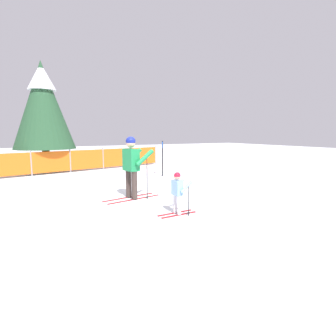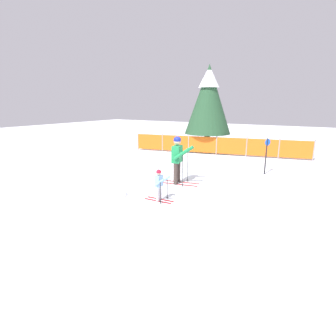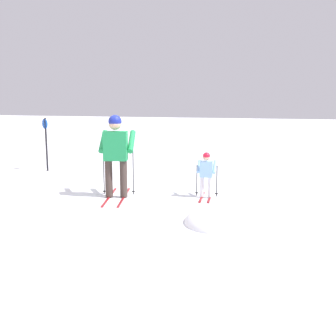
{
  "view_description": "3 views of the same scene",
  "coord_description": "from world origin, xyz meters",
  "views": [
    {
      "loc": [
        -2.82,
        -6.89,
        1.85
      ],
      "look_at": [
        0.31,
        -1.13,
        0.96
      ],
      "focal_mm": 28.0,
      "sensor_mm": 36.0,
      "label": 1
    },
    {
      "loc": [
        4.21,
        -8.24,
        2.87
      ],
      "look_at": [
        0.08,
        -1.31,
        0.89
      ],
      "focal_mm": 28.0,
      "sensor_mm": 36.0,
      "label": 2
    },
    {
      "loc": [
        -8.49,
        -3.08,
        2.17
      ],
      "look_at": [
        -0.26,
        -1.18,
        0.68
      ],
      "focal_mm": 45.0,
      "sensor_mm": 36.0,
      "label": 3
    }
  ],
  "objects": [
    {
      "name": "trail_marker",
      "position": [
        2.26,
        2.94,
        0.93
      ],
      "size": [
        0.17,
        0.25,
        1.5
      ],
      "color": "black",
      "rests_on": "ground_plane"
    },
    {
      "name": "skier_adult",
      "position": [
        -0.25,
        -0.06,
        1.04
      ],
      "size": [
        1.69,
        0.82,
        1.75
      ],
      "rotation": [
        0.0,
        0.0,
        0.18
      ],
      "color": "maroon",
      "rests_on": "ground_plane"
    },
    {
      "name": "safety_fence",
      "position": [
        -1.02,
        5.98,
        0.55
      ],
      "size": [
        9.83,
        1.99,
        1.11
      ],
      "rotation": [
        0.0,
        0.0,
        0.2
      ],
      "color": "gray",
      "rests_on": "ground_plane"
    },
    {
      "name": "ground_plane",
      "position": [
        0.0,
        0.0,
        0.0
      ],
      "size": [
        60.0,
        60.0,
        0.0
      ],
      "primitive_type": "plane",
      "color": "white"
    },
    {
      "name": "snow_mound",
      "position": [
        -1.56,
        -2.35,
        0.0
      ],
      "size": [
        1.32,
        1.13,
        0.53
      ],
      "primitive_type": "ellipsoid",
      "color": "white",
      "rests_on": "ground_plane"
    },
    {
      "name": "conifer_far",
      "position": [
        -1.98,
        6.86,
        3.17
      ],
      "size": [
        2.77,
        2.77,
        5.14
      ],
      "color": "#4C3823",
      "rests_on": "ground_plane"
    },
    {
      "name": "skier_child",
      "position": [
        0.14,
        -1.91,
        0.56
      ],
      "size": [
        0.92,
        0.5,
        0.97
      ],
      "rotation": [
        0.0,
        0.0,
        0.05
      ],
      "color": "maroon",
      "rests_on": "ground_plane"
    }
  ]
}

